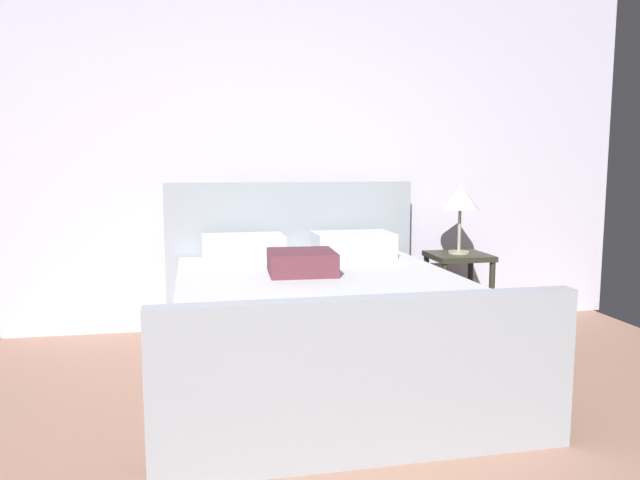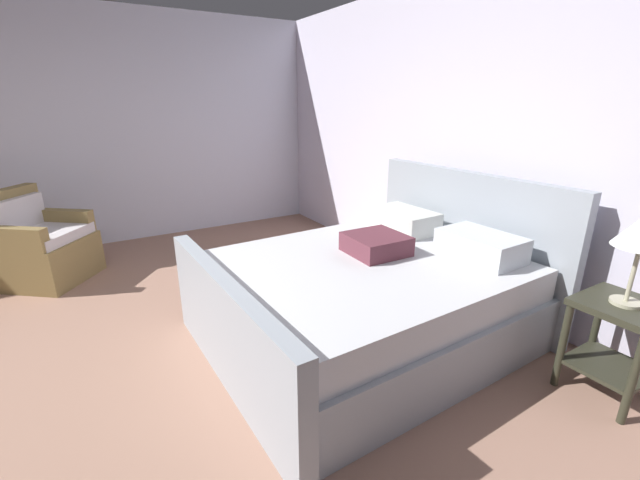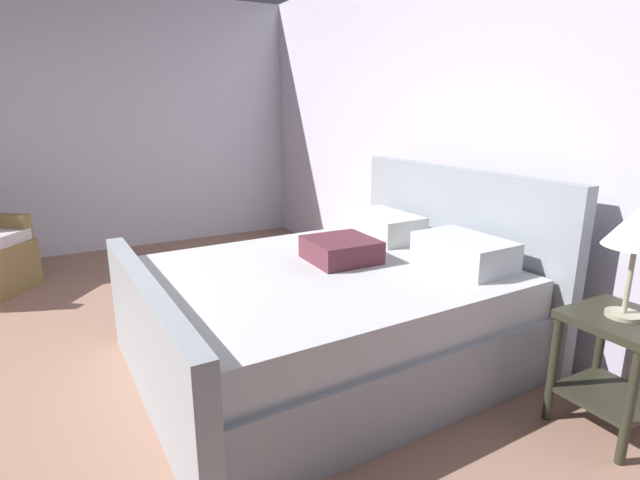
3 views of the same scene
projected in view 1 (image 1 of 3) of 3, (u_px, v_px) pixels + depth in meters
The scene contains 4 objects.
wall_back at pixel (247, 155), 4.66m from camera, with size 6.19×0.12×2.72m, color silver.
bed at pixel (318, 320), 3.62m from camera, with size 1.93×2.25×1.15m.
nightstand_right at pixel (458, 279), 4.65m from camera, with size 0.44×0.44×0.60m.
table_lamp_right at pixel (460, 199), 4.57m from camera, with size 0.28×0.28×0.54m.
Camera 1 is at (-0.28, -1.35, 1.28)m, focal length 33.56 mm.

